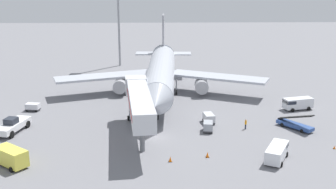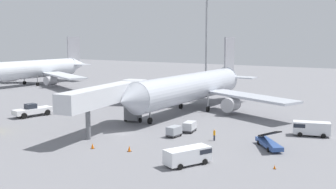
{
  "view_description": "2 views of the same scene",
  "coord_description": "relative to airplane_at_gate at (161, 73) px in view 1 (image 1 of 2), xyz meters",
  "views": [
    {
      "loc": [
        0.39,
        -60.88,
        24.02
      ],
      "look_at": [
        2.26,
        13.43,
        2.77
      ],
      "focal_mm": 46.23,
      "sensor_mm": 36.0,
      "label": 1
    },
    {
      "loc": [
        36.85,
        -49.38,
        14.71
      ],
      "look_at": [
        -0.04,
        14.55,
        4.16
      ],
      "focal_mm": 43.8,
      "sensor_mm": 36.0,
      "label": 2
    }
  ],
  "objects": [
    {
      "name": "ground_plane",
      "position": [
        -1.05,
        -22.36,
        -4.73
      ],
      "size": [
        300.0,
        300.0,
        0.0
      ],
      "primitive_type": "plane",
      "color": "slate"
    },
    {
      "name": "airplane_at_gate",
      "position": [
        0.0,
        0.0,
        0.0
      ],
      "size": [
        42.99,
        44.53,
        14.48
      ],
      "color": "#B7BCC6",
      "rests_on": "ground"
    },
    {
      "name": "jet_bridge",
      "position": [
        -3.43,
        -21.77,
        0.75
      ],
      "size": [
        5.36,
        21.06,
        7.26
      ],
      "color": "silver",
      "rests_on": "ground"
    },
    {
      "name": "pushback_tug",
      "position": [
        -23.08,
        -19.84,
        -3.62
      ],
      "size": [
        3.98,
        7.52,
        2.4
      ],
      "color": "white",
      "rests_on": "ground"
    },
    {
      "name": "belt_loader_truck",
      "position": [
        21.04,
        -19.4,
        -3.98
      ],
      "size": [
        5.0,
        5.83,
        3.01
      ],
      "color": "#2D4C8E",
      "rests_on": "ground"
    },
    {
      "name": "service_van_near_center",
      "position": [
        15.03,
        -30.98,
        -3.58
      ],
      "size": [
        4.37,
        5.88,
        1.99
      ],
      "color": "white",
      "rests_on": "ground"
    },
    {
      "name": "service_van_far_left",
      "position": [
        24.41,
        -9.68,
        -3.51
      ],
      "size": [
        5.57,
        3.2,
        2.12
      ],
      "color": "silver",
      "rests_on": "ground"
    },
    {
      "name": "service_van_mid_center",
      "position": [
        -19.51,
        -31.97,
        -3.38
      ],
      "size": [
        5.08,
        4.67,
        2.38
      ],
      "color": "#E5DB4C",
      "rests_on": "ground"
    },
    {
      "name": "baggage_cart_rear_right",
      "position": [
        -22.94,
        -9.19,
        -3.97
      ],
      "size": [
        2.58,
        1.79,
        1.35
      ],
      "color": "#38383D",
      "rests_on": "ground"
    },
    {
      "name": "baggage_cart_rear_left",
      "position": [
        7.71,
        -16.37,
        -3.87
      ],
      "size": [
        1.89,
        2.88,
        1.55
      ],
      "color": "#38383D",
      "rests_on": "ground"
    },
    {
      "name": "baggage_cart_outer_left",
      "position": [
        7.14,
        -20.3,
        -3.87
      ],
      "size": [
        1.67,
        2.4,
        1.54
      ],
      "color": "#38383D",
      "rests_on": "ground"
    },
    {
      "name": "ground_crew_worker_foreground",
      "position": [
        13.19,
        -19.41,
        -3.86
      ],
      "size": [
        0.35,
        0.35,
        1.64
      ],
      "color": "#1E2333",
      "rests_on": "ground"
    },
    {
      "name": "safety_cone_alpha",
      "position": [
        24.09,
        -27.61,
        -4.49
      ],
      "size": [
        0.32,
        0.32,
        0.49
      ],
      "color": "black",
      "rests_on": "ground"
    },
    {
      "name": "safety_cone_bravo",
      "position": [
        0.94,
        -31.28,
        -4.37
      ],
      "size": [
        0.48,
        0.48,
        0.73
      ],
      "color": "black",
      "rests_on": "ground"
    },
    {
      "name": "safety_cone_charlie",
      "position": [
        5.97,
        -30.0,
        -4.35
      ],
      "size": [
        0.49,
        0.49,
        0.75
      ],
      "color": "black",
      "rests_on": "ground"
    }
  ]
}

